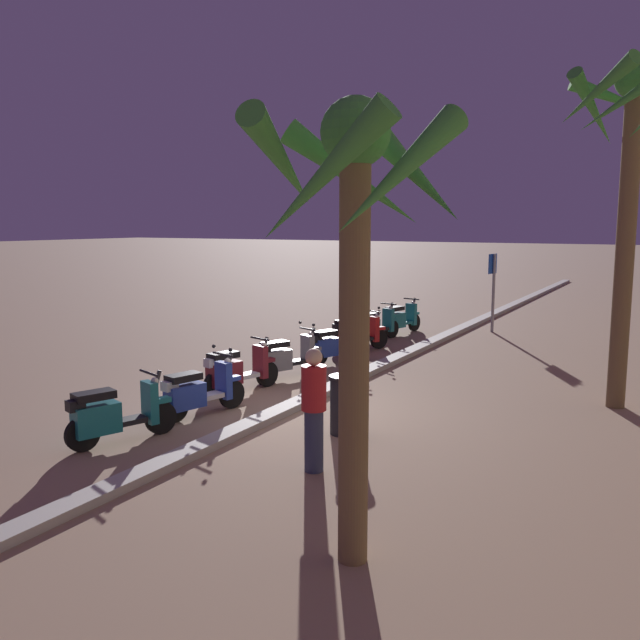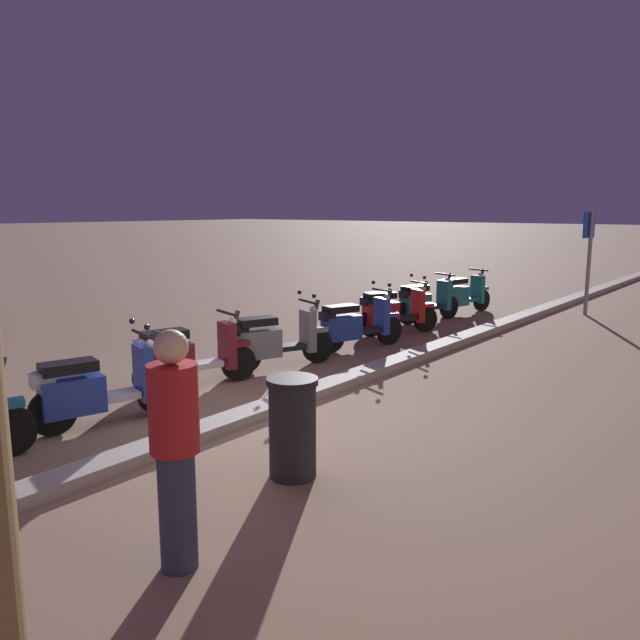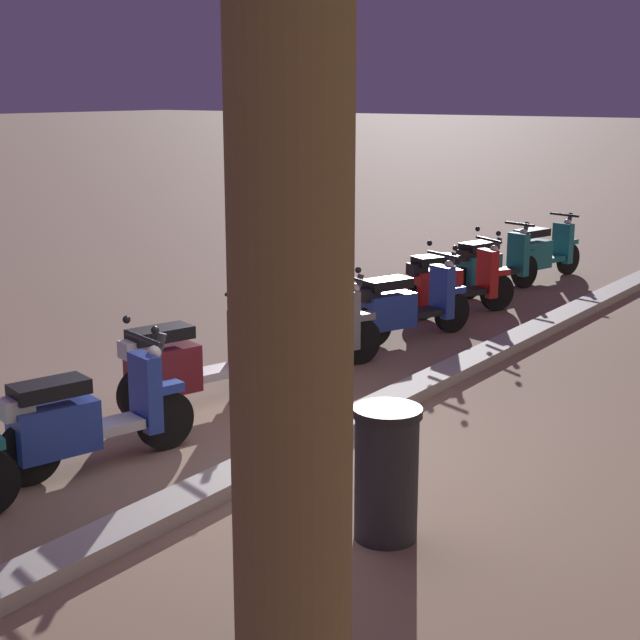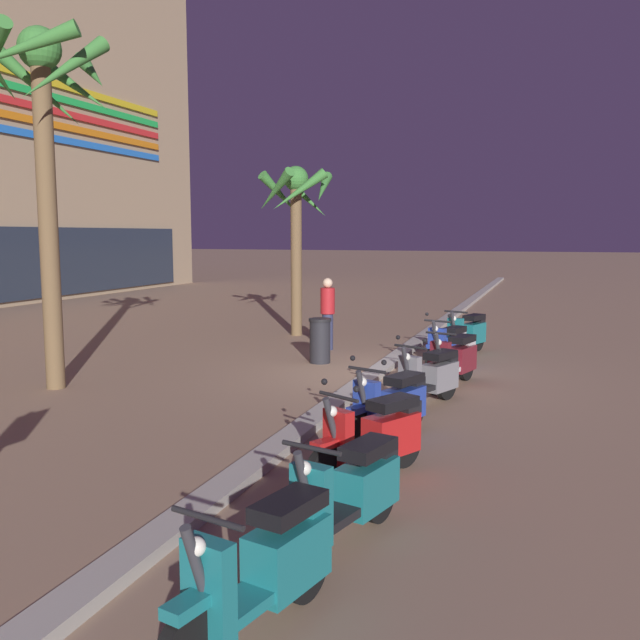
% 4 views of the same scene
% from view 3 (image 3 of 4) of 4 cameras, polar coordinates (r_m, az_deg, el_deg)
% --- Properties ---
extents(ground_plane, '(200.00, 200.00, 0.00)m').
position_cam_3_polar(ground_plane, '(8.34, -2.16, -8.02)').
color(ground_plane, '#93755B').
extents(curb_strip, '(60.00, 0.36, 0.12)m').
position_cam_3_polar(curb_strip, '(8.30, -1.93, -7.70)').
color(curb_strip, '#ADA89E').
rests_on(curb_strip, ground).
extents(scooter_teal_second_in_line, '(1.72, 0.71, 1.04)m').
position_cam_3_polar(scooter_teal_second_in_line, '(16.24, 12.88, 3.91)').
color(scooter_teal_second_in_line, black).
rests_on(scooter_teal_second_in_line, ground).
extents(scooter_teal_mid_rear, '(1.78, 0.75, 1.04)m').
position_cam_3_polar(scooter_teal_mid_rear, '(14.93, 10.05, 3.19)').
color(scooter_teal_mid_rear, black).
rests_on(scooter_teal_mid_rear, ground).
extents(scooter_red_mid_front, '(1.61, 0.95, 1.17)m').
position_cam_3_polar(scooter_red_mid_front, '(13.39, 7.76, 2.17)').
color(scooter_red_mid_front, black).
rests_on(scooter_red_mid_front, ground).
extents(scooter_blue_lead_nearest, '(1.72, 0.83, 1.17)m').
position_cam_3_polar(scooter_blue_lead_nearest, '(12.01, 5.04, 0.86)').
color(scooter_blue_lead_nearest, black).
rests_on(scooter_blue_lead_nearest, ground).
extents(scooter_grey_gap_after_mid, '(1.70, 0.86, 1.17)m').
position_cam_3_polar(scooter_grey_gap_after_mid, '(10.55, -1.10, -0.83)').
color(scooter_grey_gap_after_mid, black).
rests_on(scooter_grey_gap_after_mid, ground).
extents(scooter_maroon_far_back, '(1.78, 0.77, 1.04)m').
position_cam_3_polar(scooter_maroon_far_back, '(9.46, -7.72, -2.58)').
color(scooter_maroon_far_back, black).
rests_on(scooter_maroon_far_back, ground).
extents(scooter_blue_last_in_row, '(1.71, 0.74, 1.17)m').
position_cam_3_polar(scooter_blue_last_in_row, '(8.15, -13.66, -5.61)').
color(scooter_blue_last_in_row, black).
rests_on(scooter_blue_last_in_row, ground).
extents(pedestrian_strolling_near_curb, '(0.34, 0.34, 1.70)m').
position_cam_3_polar(pedestrian_strolling_near_curb, '(5.15, -2.17, -11.31)').
color(pedestrian_strolling_near_curb, '#2D3351').
rests_on(pedestrian_strolling_near_curb, ground).
extents(litter_bin, '(0.48, 0.48, 0.95)m').
position_cam_3_polar(litter_bin, '(6.76, 3.93, -8.91)').
color(litter_bin, '#232328').
rests_on(litter_bin, ground).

